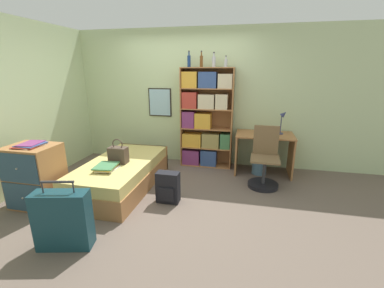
# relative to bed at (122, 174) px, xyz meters

# --- Properties ---
(ground_plane) EXTENTS (14.00, 14.00, 0.00)m
(ground_plane) POSITION_rel_bed_xyz_m (0.72, -0.02, -0.22)
(ground_plane) COLOR #66564C
(wall_back) EXTENTS (10.00, 0.09, 2.60)m
(wall_back) POSITION_rel_bed_xyz_m (0.72, 1.48, 1.08)
(wall_back) COLOR beige
(wall_back) RESTS_ON ground_plane
(wall_left) EXTENTS (0.06, 10.00, 2.60)m
(wall_left) POSITION_rel_bed_xyz_m (-1.50, -0.02, 1.08)
(wall_left) COLOR beige
(wall_left) RESTS_ON ground_plane
(bed) EXTENTS (0.96, 1.88, 0.45)m
(bed) POSITION_rel_bed_xyz_m (0.00, 0.00, 0.00)
(bed) COLOR #A36B3D
(bed) RESTS_ON ground_plane
(handbag) EXTENTS (0.28, 0.16, 0.38)m
(handbag) POSITION_rel_bed_xyz_m (0.02, -0.09, 0.36)
(handbag) COLOR #47382D
(handbag) RESTS_ON bed
(book_stack_on_bed) EXTENTS (0.32, 0.38, 0.07)m
(book_stack_on_bed) POSITION_rel_bed_xyz_m (-0.02, -0.39, 0.27)
(book_stack_on_bed) COLOR silver
(book_stack_on_bed) RESTS_ON bed
(suitcase) EXTENTS (0.60, 0.34, 0.77)m
(suitcase) POSITION_rel_bed_xyz_m (0.10, -1.48, 0.10)
(suitcase) COLOR #143842
(suitcase) RESTS_ON ground_plane
(dresser) EXTENTS (0.64, 0.53, 0.86)m
(dresser) POSITION_rel_bed_xyz_m (-0.89, -0.76, 0.21)
(dresser) COLOR #A36B3D
(dresser) RESTS_ON ground_plane
(magazine_pile_on_dresser) EXTENTS (0.32, 0.37, 0.04)m
(magazine_pile_on_dresser) POSITION_rel_bed_xyz_m (-0.88, -0.76, 0.66)
(magazine_pile_on_dresser) COLOR silver
(magazine_pile_on_dresser) RESTS_ON dresser
(bookcase) EXTENTS (0.98, 0.31, 1.88)m
(bookcase) POSITION_rel_bed_xyz_m (1.12, 1.27, 0.71)
(bookcase) COLOR #A36B3D
(bookcase) RESTS_ON ground_plane
(bottle_green) EXTENTS (0.06, 0.06, 0.29)m
(bottle_green) POSITION_rel_bed_xyz_m (0.82, 1.28, 1.77)
(bottle_green) COLOR navy
(bottle_green) RESTS_ON bookcase
(bottle_brown) EXTENTS (0.06, 0.06, 0.28)m
(bottle_brown) POSITION_rel_bed_xyz_m (1.06, 1.24, 1.77)
(bottle_brown) COLOR brown
(bottle_brown) RESTS_ON bookcase
(bottle_clear) EXTENTS (0.07, 0.07, 0.26)m
(bottle_clear) POSITION_rel_bed_xyz_m (1.27, 1.31, 1.76)
(bottle_clear) COLOR #B7BCC1
(bottle_clear) RESTS_ON bookcase
(bottle_blue) EXTENTS (0.06, 0.06, 0.20)m
(bottle_blue) POSITION_rel_bed_xyz_m (1.49, 1.28, 1.73)
(bottle_blue) COLOR #B7BCC1
(bottle_blue) RESTS_ON bookcase
(desk) EXTENTS (1.00, 0.63, 0.74)m
(desk) POSITION_rel_bed_xyz_m (2.25, 1.11, 0.27)
(desk) COLOR #A36B3D
(desk) RESTS_ON ground_plane
(desk_lamp) EXTENTS (0.16, 0.11, 0.43)m
(desk_lamp) POSITION_rel_bed_xyz_m (2.54, 1.17, 0.80)
(desk_lamp) COLOR navy
(desk_lamp) RESTS_ON desk
(desk_chair) EXTENTS (0.49, 0.49, 0.97)m
(desk_chair) POSITION_rel_bed_xyz_m (2.24, 0.55, 0.09)
(desk_chair) COLOR black
(desk_chair) RESTS_ON ground_plane
(backpack) EXTENTS (0.33, 0.20, 0.45)m
(backpack) POSITION_rel_bed_xyz_m (0.88, -0.31, -0.00)
(backpack) COLOR black
(backpack) RESTS_ON ground_plane
(waste_bin) EXTENTS (0.26, 0.26, 0.26)m
(waste_bin) POSITION_rel_bed_xyz_m (2.19, 1.05, -0.09)
(waste_bin) COLOR slate
(waste_bin) RESTS_ON ground_plane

